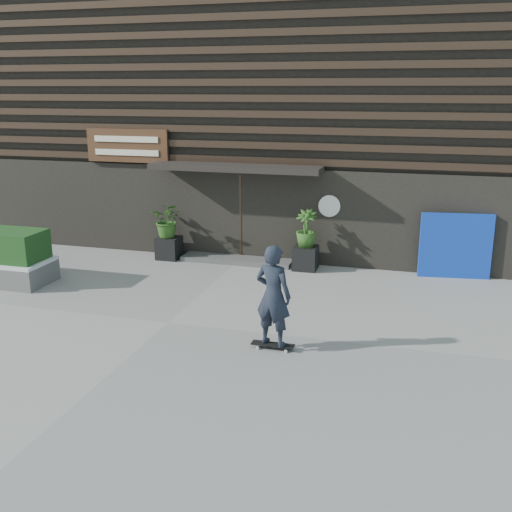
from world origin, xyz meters
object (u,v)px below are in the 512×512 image
(planter_pot_right, at_px, (305,258))
(skateboarder, at_px, (273,296))
(blue_tarp, at_px, (455,246))
(planter_pot_left, at_px, (169,248))

(planter_pot_right, bearing_deg, skateboarder, -85.19)
(skateboarder, bearing_deg, blue_tarp, 58.96)
(planter_pot_left, xyz_separation_m, skateboarder, (4.23, -5.06, 0.70))
(planter_pot_right, relative_size, skateboarder, 0.31)
(planter_pot_right, distance_m, blue_tarp, 3.70)
(blue_tarp, xyz_separation_m, skateboarder, (-3.22, -5.36, 0.20))
(planter_pot_right, relative_size, blue_tarp, 0.35)
(planter_pot_right, bearing_deg, blue_tarp, 4.70)
(blue_tarp, relative_size, skateboarder, 0.89)
(planter_pot_left, relative_size, blue_tarp, 0.35)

